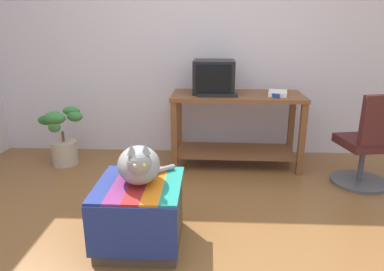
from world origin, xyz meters
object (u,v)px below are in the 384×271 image
(keyboard, at_px, (217,95))
(potted_plant, at_px, (63,141))
(ottoman_with_blanket, at_px, (140,214))
(cat, at_px, (139,164))
(stapler, at_px, (274,95))
(desk, at_px, (236,117))
(book, at_px, (278,93))
(tv_monitor, at_px, (214,77))
(office_chair, at_px, (368,147))

(keyboard, distance_m, potted_plant, 1.71)
(ottoman_with_blanket, height_order, potted_plant, potted_plant)
(ottoman_with_blanket, xyz_separation_m, cat, (0.01, 0.02, 0.35))
(stapler, bearing_deg, desk, 117.43)
(book, relative_size, ottoman_with_blanket, 0.42)
(tv_monitor, distance_m, book, 0.67)
(potted_plant, relative_size, office_chair, 0.70)
(keyboard, height_order, ottoman_with_blanket, keyboard)
(keyboard, distance_m, book, 0.62)
(desk, relative_size, cat, 3.00)
(book, height_order, ottoman_with_blanket, book)
(cat, bearing_deg, potted_plant, 115.66)
(potted_plant, height_order, stapler, stapler)
(book, relative_size, office_chair, 0.28)
(potted_plant, bearing_deg, cat, -51.42)
(tv_monitor, xyz_separation_m, cat, (-0.50, -1.53, -0.36))
(desk, distance_m, tv_monitor, 0.48)
(cat, distance_m, office_chair, 2.15)
(desk, xyz_separation_m, stapler, (0.35, -0.16, 0.27))
(ottoman_with_blanket, distance_m, potted_plant, 1.77)
(desk, bearing_deg, potted_plant, -175.83)
(ottoman_with_blanket, xyz_separation_m, potted_plant, (-1.09, 1.39, 0.04))
(cat, bearing_deg, keyboard, 55.58)
(ottoman_with_blanket, bearing_deg, cat, 70.93)
(cat, bearing_deg, desk, 50.49)
(cat, distance_m, stapler, 1.72)
(cat, bearing_deg, ottoman_with_blanket, -121.98)
(stapler, bearing_deg, book, 26.58)
(desk, xyz_separation_m, ottoman_with_blanket, (-0.75, -1.50, -0.30))
(potted_plant, distance_m, stapler, 2.25)
(cat, height_order, office_chair, office_chair)
(book, distance_m, potted_plant, 2.30)
(keyboard, distance_m, ottoman_with_blanket, 1.58)
(tv_monitor, distance_m, cat, 1.65)
(keyboard, bearing_deg, stapler, -4.58)
(desk, distance_m, cat, 1.66)
(tv_monitor, xyz_separation_m, book, (0.65, -0.10, -0.14))
(book, xyz_separation_m, potted_plant, (-2.24, -0.06, -0.52))
(desk, xyz_separation_m, keyboard, (-0.21, -0.13, 0.26))
(office_chair, relative_size, stapler, 8.09)
(ottoman_with_blanket, distance_m, office_chair, 2.16)
(keyboard, xyz_separation_m, stapler, (0.56, -0.03, 0.01))
(potted_plant, bearing_deg, keyboard, -0.75)
(desk, distance_m, book, 0.49)
(tv_monitor, xyz_separation_m, keyboard, (0.04, -0.18, -0.15))
(tv_monitor, bearing_deg, potted_plant, -173.60)
(potted_plant, bearing_deg, office_chair, -7.39)
(tv_monitor, height_order, stapler, tv_monitor)
(tv_monitor, bearing_deg, keyboard, -77.54)
(desk, bearing_deg, office_chair, -22.28)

